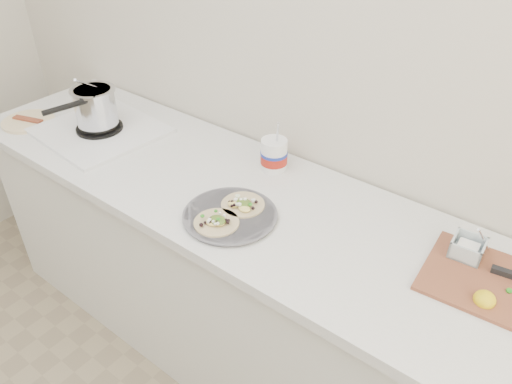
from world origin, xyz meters
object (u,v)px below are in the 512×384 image
Objects in this scene: taco_plate at (230,213)px; stove at (97,116)px; tub at (274,153)px; bacon_plate at (28,121)px; cutboard at (501,281)px.

stove is at bearing 172.43° from taco_plate.
tub is 1.14m from bacon_plate.
tub is 0.87m from cutboard.
cutboard is (0.86, -0.10, -0.05)m from tub.
stove is at bearing -163.51° from tub.
cutboard is at bearing 7.64° from bacon_plate.
stove reaches higher than tub.
stove is at bearing 23.46° from bacon_plate.
tub reaches higher than bacon_plate.
cutboard reaches higher than bacon_plate.
taco_plate is 0.83m from cutboard.
tub is (-0.07, 0.33, 0.05)m from taco_plate.
tub is at bearing 21.43° from stove.
bacon_plate is at bearing -161.36° from tub.
tub is at bearing 168.87° from cutboard.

